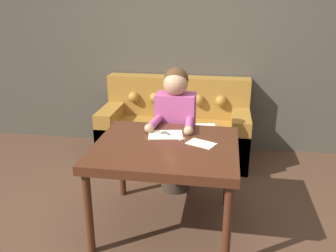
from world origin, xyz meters
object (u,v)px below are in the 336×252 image
object	(u,v)px
person	(175,130)
scissors	(168,134)
dining_table	(166,154)
couch	(175,130)

from	to	relation	value
person	scissors	world-z (taller)	person
dining_table	couch	world-z (taller)	couch
dining_table	scissors	bearing A→B (deg)	94.48
dining_table	scissors	size ratio (longest dim) A/B	4.81
couch	dining_table	bearing A→B (deg)	-84.88
couch	scissors	world-z (taller)	couch
person	couch	bearing A→B (deg)	98.14
scissors	dining_table	bearing A→B (deg)	-85.52
dining_table	person	bearing A→B (deg)	91.20
couch	scissors	distance (m)	1.27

